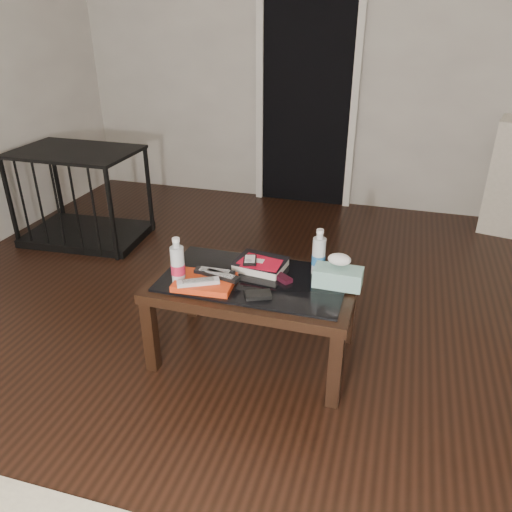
{
  "coord_description": "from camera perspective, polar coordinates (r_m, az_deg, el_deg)",
  "views": [
    {
      "loc": [
        0.46,
        -1.99,
        1.67
      ],
      "look_at": [
        -0.17,
        0.14,
        0.55
      ],
      "focal_mm": 35.0,
      "sensor_mm": 36.0,
      "label": 1
    }
  ],
  "objects": [
    {
      "name": "remote_black_back",
      "position": [
        2.45,
        -4.76,
        -1.8
      ],
      "size": [
        0.2,
        0.06,
        0.02
      ],
      "primitive_type": "cube",
      "rotation": [
        0.0,
        0.0,
        0.03
      ],
      "color": "black",
      "rests_on": "magazines"
    },
    {
      "name": "ipod",
      "position": [
        2.51,
        -0.7,
        -0.46
      ],
      "size": [
        0.09,
        0.12,
        0.02
      ],
      "primitive_type": "cube",
      "rotation": [
        0.0,
        0.0,
        0.25
      ],
      "color": "black",
      "rests_on": "dvd_mailers"
    },
    {
      "name": "remote_black_front",
      "position": [
        2.42,
        -4.12,
        -2.2
      ],
      "size": [
        0.21,
        0.09,
        0.02
      ],
      "primitive_type": "cube",
      "rotation": [
        0.0,
        0.0,
        -0.22
      ],
      "color": "black",
      "rests_on": "magazines"
    },
    {
      "name": "flip_phone",
      "position": [
        2.45,
        3.14,
        -2.58
      ],
      "size": [
        0.1,
        0.09,
        0.02
      ],
      "primitive_type": "cube",
      "rotation": [
        0.0,
        0.0,
        -0.62
      ],
      "color": "black",
      "rests_on": "coffee_table"
    },
    {
      "name": "water_bottle_left",
      "position": [
        2.4,
        -8.97,
        -0.55
      ],
      "size": [
        0.07,
        0.07,
        0.24
      ],
      "primitive_type": "cylinder",
      "rotation": [
        0.0,
        0.0,
        0.01
      ],
      "color": "#B6BCC1",
      "rests_on": "coffee_table"
    },
    {
      "name": "tissue_box",
      "position": [
        2.42,
        9.35,
        -2.39
      ],
      "size": [
        0.23,
        0.12,
        0.09
      ],
      "primitive_type": "cube",
      "rotation": [
        0.0,
        0.0,
        -0.01
      ],
      "color": "teal",
      "rests_on": "coffee_table"
    },
    {
      "name": "room_shell",
      "position": [
        2.05,
        3.83,
        25.28
      ],
      "size": [
        5.0,
        5.0,
        5.0
      ],
      "color": "beige",
      "rests_on": "ground"
    },
    {
      "name": "dvd_mailers",
      "position": [
        2.52,
        0.34,
        -0.62
      ],
      "size": [
        0.21,
        0.17,
        0.01
      ],
      "primitive_type": "cube",
      "rotation": [
        0.0,
        0.0,
        -0.19
      ],
      "color": "#B40C23",
      "rests_on": "textbook"
    },
    {
      "name": "textbook",
      "position": [
        2.55,
        0.53,
        -0.95
      ],
      "size": [
        0.27,
        0.23,
        0.05
      ],
      "primitive_type": "cube",
      "rotation": [
        0.0,
        0.0,
        -0.12
      ],
      "color": "black",
      "rests_on": "coffee_table"
    },
    {
      "name": "pet_crate",
      "position": [
        4.15,
        -19.04,
        4.92
      ],
      "size": [
        0.94,
        0.66,
        0.71
      ],
      "rotation": [
        0.0,
        0.0,
        0.07
      ],
      "color": "black",
      "rests_on": "ground"
    },
    {
      "name": "doorway",
      "position": [
        4.59,
        5.86,
        18.47
      ],
      "size": [
        0.9,
        0.08,
        2.07
      ],
      "color": "black",
      "rests_on": "ground"
    },
    {
      "name": "wallet",
      "position": [
        2.31,
        0.25,
        -4.46
      ],
      "size": [
        0.14,
        0.11,
        0.02
      ],
      "primitive_type": "cube",
      "rotation": [
        0.0,
        0.0,
        0.43
      ],
      "color": "black",
      "rests_on": "coffee_table"
    },
    {
      "name": "water_bottle_right",
      "position": [
        2.48,
        7.21,
        0.5
      ],
      "size": [
        0.07,
        0.07,
        0.24
      ],
      "primitive_type": "cylinder",
      "rotation": [
        0.0,
        0.0,
        -0.03
      ],
      "color": "silver",
      "rests_on": "coffee_table"
    },
    {
      "name": "magazines",
      "position": [
        2.42,
        -5.86,
        -2.99
      ],
      "size": [
        0.29,
        0.23,
        0.03
      ],
      "primitive_type": "cube",
      "rotation": [
        0.0,
        0.0,
        0.07
      ],
      "color": "red",
      "rests_on": "coffee_table"
    },
    {
      "name": "ground",
      "position": [
        2.64,
        2.75,
        -12.56
      ],
      "size": [
        5.0,
        5.0,
        0.0
      ],
      "primitive_type": "plane",
      "color": "black",
      "rests_on": "ground"
    },
    {
      "name": "remote_silver",
      "position": [
        2.37,
        -6.62,
        -2.94
      ],
      "size": [
        0.2,
        0.14,
        0.02
      ],
      "primitive_type": "cube",
      "rotation": [
        0.0,
        0.0,
        0.49
      ],
      "color": "silver",
      "rests_on": "magazines"
    },
    {
      "name": "coffee_table",
      "position": [
        2.5,
        -0.24,
        -3.82
      ],
      "size": [
        1.0,
        0.6,
        0.46
      ],
      "color": "black",
      "rests_on": "ground"
    }
  ]
}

